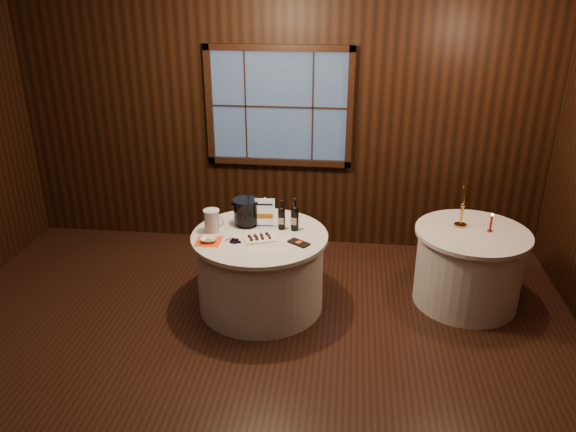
# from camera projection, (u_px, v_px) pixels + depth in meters

# --- Properties ---
(ground) EXTENTS (6.00, 6.00, 0.00)m
(ground) POSITION_uv_depth(u_px,v_px,m) (242.00, 370.00, 4.63)
(ground) COLOR black
(ground) RESTS_ON ground
(back_wall) EXTENTS (6.00, 0.10, 3.00)m
(back_wall) POSITION_uv_depth(u_px,v_px,m) (279.00, 116.00, 6.28)
(back_wall) COLOR black
(back_wall) RESTS_ON ground
(main_table) EXTENTS (1.28, 1.28, 0.77)m
(main_table) POSITION_uv_depth(u_px,v_px,m) (260.00, 270.00, 5.39)
(main_table) COLOR silver
(main_table) RESTS_ON ground
(side_table) EXTENTS (1.08, 1.08, 0.77)m
(side_table) POSITION_uv_depth(u_px,v_px,m) (468.00, 267.00, 5.46)
(side_table) COLOR silver
(side_table) RESTS_ON ground
(sign_stand) EXTENTS (0.19, 0.10, 0.30)m
(sign_stand) POSITION_uv_depth(u_px,v_px,m) (265.00, 217.00, 5.36)
(sign_stand) COLOR silver
(sign_stand) RESTS_ON main_table
(port_bottle_left) EXTENTS (0.07, 0.07, 0.29)m
(port_bottle_left) POSITION_uv_depth(u_px,v_px,m) (282.00, 217.00, 5.31)
(port_bottle_left) COLOR black
(port_bottle_left) RESTS_ON main_table
(port_bottle_right) EXTENTS (0.08, 0.08, 0.32)m
(port_bottle_right) POSITION_uv_depth(u_px,v_px,m) (295.00, 216.00, 5.28)
(port_bottle_right) COLOR black
(port_bottle_right) RESTS_ON main_table
(ice_bucket) EXTENTS (0.26, 0.26, 0.26)m
(ice_bucket) POSITION_uv_depth(u_px,v_px,m) (246.00, 212.00, 5.39)
(ice_bucket) COLOR black
(ice_bucket) RESTS_ON main_table
(chocolate_plate) EXTENTS (0.33, 0.28, 0.04)m
(chocolate_plate) POSITION_uv_depth(u_px,v_px,m) (259.00, 238.00, 5.13)
(chocolate_plate) COLOR white
(chocolate_plate) RESTS_ON main_table
(chocolate_box) EXTENTS (0.22, 0.19, 0.02)m
(chocolate_box) POSITION_uv_depth(u_px,v_px,m) (299.00, 243.00, 5.05)
(chocolate_box) COLOR black
(chocolate_box) RESTS_ON main_table
(grape_bunch) EXTENTS (0.17, 0.08, 0.04)m
(grape_bunch) POSITION_uv_depth(u_px,v_px,m) (235.00, 240.00, 5.08)
(grape_bunch) COLOR black
(grape_bunch) RESTS_ON main_table
(glass_pitcher) EXTENTS (0.20, 0.15, 0.22)m
(glass_pitcher) POSITION_uv_depth(u_px,v_px,m) (212.00, 221.00, 5.26)
(glass_pitcher) COLOR silver
(glass_pitcher) RESTS_ON main_table
(orange_napkin) EXTENTS (0.23, 0.23, 0.00)m
(orange_napkin) POSITION_uv_depth(u_px,v_px,m) (209.00, 241.00, 5.10)
(orange_napkin) COLOR #ED4613
(orange_napkin) RESTS_ON main_table
(cracker_bowl) EXTENTS (0.16, 0.16, 0.04)m
(cracker_bowl) POSITION_uv_depth(u_px,v_px,m) (209.00, 239.00, 5.09)
(cracker_bowl) COLOR white
(cracker_bowl) RESTS_ON orange_napkin
(brass_candlestick) EXTENTS (0.12, 0.12, 0.43)m
(brass_candlestick) POSITION_uv_depth(u_px,v_px,m) (462.00, 211.00, 5.35)
(brass_candlestick) COLOR #C2843C
(brass_candlestick) RESTS_ON side_table
(red_candle) EXTENTS (0.05, 0.05, 0.19)m
(red_candle) POSITION_uv_depth(u_px,v_px,m) (491.00, 225.00, 5.26)
(red_candle) COLOR #C2843C
(red_candle) RESTS_ON side_table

